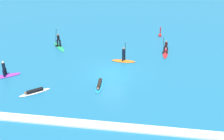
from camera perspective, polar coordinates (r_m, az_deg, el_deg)
name	(u,v)px	position (r m, az deg, el deg)	size (l,w,h in m)	color
ground_plane	(112,74)	(32.07, 0.00, -0.78)	(120.00, 120.00, 0.00)	#1E6B93
surfer_on_orange_board	(124,58)	(34.37, 2.15, 2.25)	(2.69, 0.79, 2.29)	orange
surfer_on_purple_board	(5,73)	(33.34, -19.23, -0.51)	(2.99, 2.20, 1.77)	purple
surfer_on_blue_board	(99,85)	(30.01, -2.38, -2.76)	(0.78, 2.70, 0.45)	#1E8CD1
surfer_on_white_board	(34,91)	(29.94, -14.17, -3.86)	(2.72, 2.23, 0.42)	white
surfer_on_green_board	(59,44)	(38.25, -9.84, 4.79)	(2.36, 2.87, 2.38)	#23B266
surfer_on_red_board	(166,50)	(36.59, 9.90, 3.60)	(0.76, 2.74, 2.12)	red
marker_buoy	(160,35)	(41.33, 8.90, 6.51)	(0.43, 0.43, 1.37)	red
wave_crest	(98,125)	(25.25, -2.66, -10.17)	(24.70, 0.90, 0.18)	white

